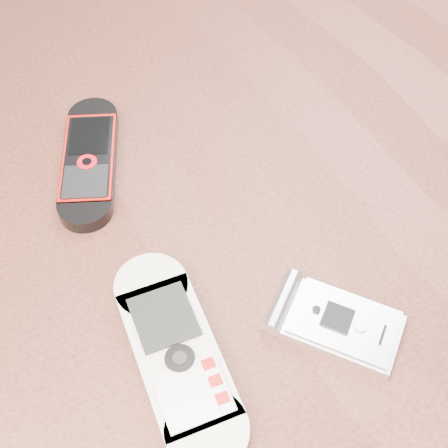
% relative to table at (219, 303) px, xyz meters
% --- Properties ---
extents(table, '(1.20, 0.80, 0.75)m').
position_rel_table_xyz_m(table, '(0.00, 0.00, 0.00)').
color(table, black).
rests_on(table, ground).
extents(nokia_white, '(0.07, 0.16, 0.02)m').
position_rel_table_xyz_m(nokia_white, '(-0.07, -0.07, 0.11)').
color(nokia_white, beige).
rests_on(nokia_white, table).
extents(nokia_black_red, '(0.10, 0.14, 0.01)m').
position_rel_table_xyz_m(nokia_black_red, '(-0.05, 0.11, 0.11)').
color(nokia_black_red, black).
rests_on(nokia_black_red, table).
extents(motorola_razr, '(0.09, 0.10, 0.01)m').
position_rel_table_xyz_m(motorola_razr, '(0.03, -0.11, 0.11)').
color(motorola_razr, silver).
rests_on(motorola_razr, table).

